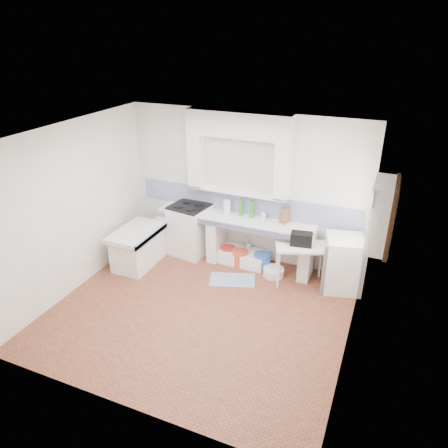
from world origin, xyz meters
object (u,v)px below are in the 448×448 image
at_px(sink, 243,257).
at_px(fridge, 343,264).
at_px(stove, 190,230).
at_px(side_table, 300,264).

relative_size(sink, fridge, 0.94).
bearing_deg(sink, stove, -176.57).
bearing_deg(fridge, stove, 163.04).
xyz_separation_m(sink, side_table, (1.14, -0.26, 0.25)).
height_order(sink, side_table, side_table).
xyz_separation_m(side_table, fridge, (0.71, 0.11, 0.11)).
relative_size(sink, side_table, 1.04).
distance_m(side_table, fridge, 0.72).
bearing_deg(fridge, sink, 160.79).
height_order(stove, sink, stove).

